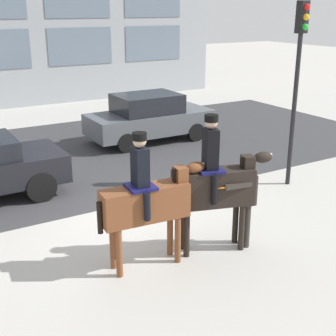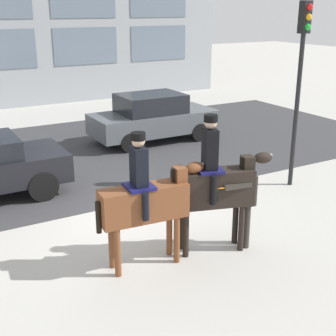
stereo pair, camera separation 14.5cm
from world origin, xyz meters
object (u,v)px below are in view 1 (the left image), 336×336
mounted_horse_companion (215,184)px  pedestrian_bystander (246,198)px  mounted_horse_lead (147,199)px  traffic_light (298,67)px  street_car_far_lane (149,117)px

mounted_horse_companion → pedestrian_bystander: (0.58, -0.18, -0.33)m
mounted_horse_lead → mounted_horse_companion: (1.32, -0.13, 0.07)m
pedestrian_bystander → traffic_light: (3.08, 1.96, 1.98)m
mounted_horse_companion → street_car_far_lane: bearing=87.3°
mounted_horse_companion → street_car_far_lane: (2.56, 7.21, -0.50)m
mounted_horse_lead → mounted_horse_companion: mounted_horse_companion is taller
mounted_horse_lead → traffic_light: traffic_light is taller
pedestrian_bystander → street_car_far_lane: size_ratio=0.39×
traffic_light → street_car_far_lane: bearing=101.4°
mounted_horse_lead → mounted_horse_companion: 1.33m
mounted_horse_lead → pedestrian_bystander: size_ratio=1.46×
mounted_horse_companion → street_car_far_lane: 7.67m
pedestrian_bystander → street_car_far_lane: (1.98, 7.39, -0.17)m
mounted_horse_lead → street_car_far_lane: mounted_horse_lead is taller
pedestrian_bystander → traffic_light: traffic_light is taller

